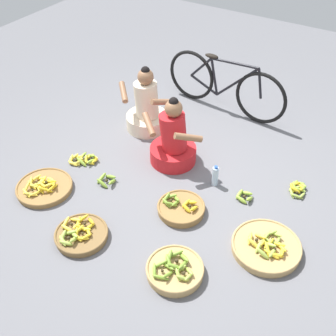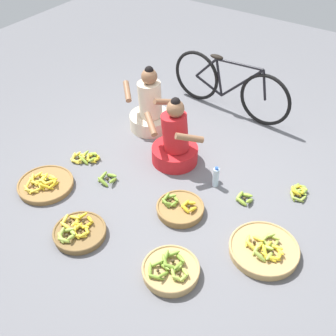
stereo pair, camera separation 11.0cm
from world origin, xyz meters
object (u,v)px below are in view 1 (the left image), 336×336
banana_basket_mid_left (44,187)px  loose_bananas_back_center (298,188)px  loose_bananas_front_center (107,180)px  water_bottle (215,176)px  bicycle_leaning (224,85)px  loose_bananas_back_left (244,196)px  loose_bananas_near_bicycle (83,160)px  banana_basket_near_vendor (81,234)px  banana_basket_front_right (181,208)px  vendor_woman_front (173,142)px  vendor_woman_behind (147,109)px  banana_basket_front_left (175,270)px  banana_basket_back_right (266,247)px

banana_basket_mid_left → loose_bananas_back_center: (2.26, 1.39, -0.01)m
loose_bananas_front_center → water_bottle: size_ratio=0.77×
bicycle_leaning → banana_basket_mid_left: 2.58m
loose_bananas_back_center → water_bottle: size_ratio=1.15×
water_bottle → loose_bananas_back_left: bearing=-6.1°
loose_bananas_near_bicycle → loose_bananas_back_left: bearing=12.7°
banana_basket_near_vendor → loose_bananas_back_left: 1.67m
loose_bananas_back_left → banana_basket_front_right: bearing=-133.0°
banana_basket_front_right → vendor_woman_front: bearing=126.9°
water_bottle → loose_bananas_near_bicycle: bearing=-162.8°
vendor_woman_behind → loose_bananas_near_bicycle: (-0.24, -0.94, -0.24)m
banana_basket_front_right → loose_bananas_back_center: size_ratio=1.67×
bicycle_leaning → loose_bananas_front_center: bicycle_leaning is taller
banana_basket_front_left → vendor_woman_behind: bearing=130.0°
water_bottle → banana_basket_mid_left: bearing=-145.4°
banana_basket_mid_left → vendor_woman_front: bearing=51.7°
banana_basket_near_vendor → loose_bananas_back_center: 2.26m
vendor_woman_front → banana_basket_near_vendor: vendor_woman_front is taller
vendor_woman_behind → bicycle_leaning: size_ratio=0.49×
loose_bananas_front_center → loose_bananas_back_center: bearing=28.4°
banana_basket_front_right → vendor_woman_behind: bearing=136.7°
vendor_woman_behind → loose_bananas_back_left: vendor_woman_behind is taller
banana_basket_mid_left → loose_bananas_back_left: 2.08m
loose_bananas_near_bicycle → banana_basket_front_right: bearing=-3.8°
banana_basket_front_right → banana_basket_near_vendor: bearing=-128.5°
banana_basket_mid_left → loose_bananas_back_left: (1.83, 0.98, -0.01)m
vendor_woman_behind → banana_basket_back_right: 2.26m
banana_basket_front_left → loose_bananas_front_center: banana_basket_front_left is taller
vendor_woman_behind → bicycle_leaning: (0.61, 0.89, 0.09)m
bicycle_leaning → water_bottle: bearing=-67.0°
bicycle_leaning → water_bottle: bicycle_leaning is taller
banana_basket_back_right → loose_bananas_front_center: bearing=-178.8°
loose_bananas_near_bicycle → loose_bananas_front_center: (0.44, -0.14, 0.00)m
vendor_woman_front → loose_bananas_front_center: vendor_woman_front is taller
banana_basket_back_right → loose_bananas_near_bicycle: bearing=177.4°
vendor_woman_behind → banana_basket_front_left: bearing=-50.0°
banana_basket_back_right → loose_bananas_front_center: size_ratio=3.32×
banana_basket_front_left → banana_basket_near_vendor: 0.96m
loose_bananas_back_center → banana_basket_near_vendor: bearing=-131.7°
vendor_woman_behind → loose_bananas_back_left: (1.56, -0.54, -0.24)m
banana_basket_mid_left → loose_bananas_near_bicycle: banana_basket_mid_left is taller
loose_bananas_back_center → loose_bananas_front_center: bearing=-151.6°
bicycle_leaning → loose_bananas_back_center: size_ratio=5.98×
vendor_woman_behind → water_bottle: size_ratio=3.38×
banana_basket_mid_left → vendor_woman_behind: bearing=79.6°
water_bottle → bicycle_leaning: bearing=113.0°
bicycle_leaning → banana_basket_back_right: bearing=-54.4°
banana_basket_back_right → banana_basket_near_vendor: 1.70m
banana_basket_mid_left → banana_basket_near_vendor: size_ratio=1.18×
banana_basket_near_vendor → loose_bananas_back_left: bearing=49.7°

